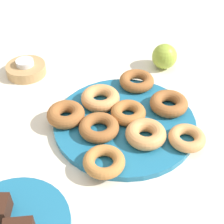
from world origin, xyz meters
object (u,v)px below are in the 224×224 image
donut_7 (187,138)px  tealight (25,63)px  donut_5 (137,81)px  donut_0 (100,98)px  donut_4 (66,114)px  donut_1 (169,103)px  donut_6 (128,113)px  donut_plate (125,122)px  apple (164,56)px  donut_2 (146,134)px  donut_3 (99,127)px  candle_holder (26,69)px  donut_8 (104,162)px

donut_7 → tealight: bearing=43.8°
donut_5 → donut_7: donut_5 is taller
donut_0 → donut_4: 0.10m
donut_1 → donut_6: (-0.01, 0.10, -0.00)m
donut_plate → apple: (0.22, -0.16, 0.03)m
donut_2 → donut_7: (-0.03, -0.08, -0.00)m
donut_3 → apple: 0.33m
donut_3 → donut_5: (0.15, -0.12, 0.00)m
donut_1 → donut_5: size_ratio=1.01×
candle_holder → donut_2: bearing=-142.1°
donut_plate → donut_2: donut_2 is taller
donut_8 → candle_holder: 0.41m
donut_0 → donut_6: 0.08m
donut_3 → donut_5: size_ratio=0.99×
apple → candle_holder: bearing=83.7°
donut_5 → donut_3: bearing=140.7°
donut_plate → tealight: size_ratio=6.73×
donut_1 → donut_8: donut_1 is taller
donut_0 → donut_8: bearing=172.4°
donut_1 → donut_4: (0.01, 0.24, 0.00)m
donut_4 → donut_5: size_ratio=0.97×
apple → donut_7: bearing=170.6°
donut_0 → donut_5: bearing=-62.9°
donut_0 → tealight: (0.19, 0.18, 0.01)m
donut_5 → apple: apple is taller
donut_plate → donut_5: (0.13, -0.06, 0.02)m
donut_6 → donut_2: bearing=-165.3°
donut_3 → donut_2: bearing=-113.7°
donut_plate → donut_8: 0.14m
donut_0 → donut_4: size_ratio=1.08×
donut_7 → donut_8: same height
donut_4 → tealight: 0.25m
donut_plate → tealight: (0.26, 0.22, 0.03)m
donut_5 → donut_6: same height
donut_plate → apple: bearing=-37.3°
donut_1 → donut_3: 0.18m
donut_7 → donut_8: size_ratio=0.94×
candle_holder → tealight: size_ratio=2.22×
donut_0 → donut_1: 0.16m
donut_plate → donut_3: bearing=111.8°
donut_plate → donut_0: donut_0 is taller
donut_6 → tealight: tealight is taller
candle_holder → donut_plate: bearing=-139.2°
donut_1 → donut_4: donut_4 is taller
donut_0 → tealight: same height
donut_6 → donut_1: bearing=-83.1°
donut_4 → donut_6: size_ratio=1.07×
donut_7 → apple: bearing=-9.4°
donut_5 → tealight: (0.13, 0.28, 0.01)m
donut_1 → tealight: (0.24, 0.34, 0.01)m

